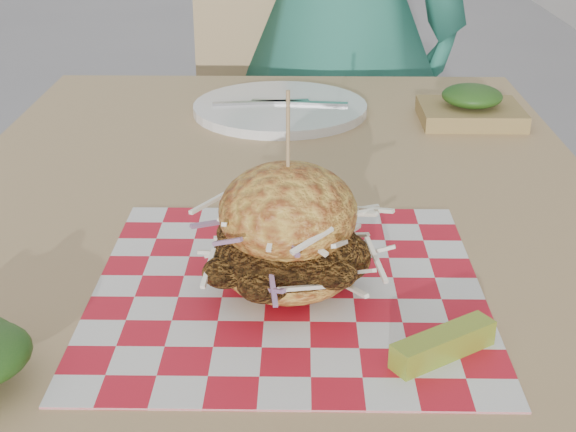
# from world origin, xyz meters

# --- Properties ---
(diner) EXTENTS (0.64, 0.49, 1.57)m
(diner) POSITION_xyz_m (0.20, 0.60, 0.78)
(diner) COLOR #287461
(diner) RESTS_ON ground
(patio_table) EXTENTS (0.80, 1.20, 0.75)m
(patio_table) POSITION_xyz_m (0.09, -0.35, 0.67)
(patio_table) COLOR tan
(patio_table) RESTS_ON ground
(patio_chair) EXTENTS (0.43, 0.44, 0.95)m
(patio_chair) POSITION_xyz_m (0.09, 0.56, 0.55)
(patio_chair) COLOR tan
(patio_chair) RESTS_ON ground
(paper_liner) EXTENTS (0.36, 0.36, 0.00)m
(paper_liner) POSITION_xyz_m (0.11, -0.52, 0.75)
(paper_liner) COLOR red
(paper_liner) RESTS_ON patio_table
(sandwich) EXTENTS (0.17, 0.17, 0.19)m
(sandwich) POSITION_xyz_m (0.11, -0.52, 0.80)
(sandwich) COLOR gold
(sandwich) RESTS_ON paper_liner
(pickle_spear) EXTENTS (0.09, 0.07, 0.02)m
(pickle_spear) POSITION_xyz_m (0.23, -0.63, 0.76)
(pickle_spear) COLOR olive
(pickle_spear) RESTS_ON paper_liner
(place_setting) EXTENTS (0.27, 0.27, 0.02)m
(place_setting) POSITION_xyz_m (0.09, 0.03, 0.76)
(place_setting) COLOR white
(place_setting) RESTS_ON patio_table
(kraft_tray) EXTENTS (0.15, 0.12, 0.06)m
(kraft_tray) POSITION_xyz_m (0.37, -0.01, 0.77)
(kraft_tray) COLOR olive
(kraft_tray) RESTS_ON patio_table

